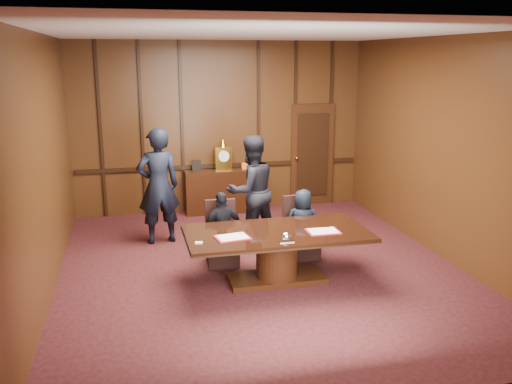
% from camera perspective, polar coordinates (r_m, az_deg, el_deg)
% --- Properties ---
extents(room, '(7.00, 7.04, 3.50)m').
position_cam_1_polar(room, '(8.08, 0.73, 3.71)').
color(room, black).
rests_on(room, ground).
extents(sideboard, '(1.60, 0.45, 1.54)m').
position_cam_1_polar(sideboard, '(11.32, -3.43, 0.29)').
color(sideboard, black).
rests_on(sideboard, ground).
extents(conference_table, '(2.62, 1.32, 0.76)m').
position_cam_1_polar(conference_table, '(7.82, 2.21, -5.88)').
color(conference_table, black).
rests_on(conference_table, ground).
extents(folder_left, '(0.51, 0.40, 0.02)m').
position_cam_1_polar(folder_left, '(7.46, -2.50, -4.78)').
color(folder_left, '#A20E18').
rests_on(folder_left, conference_table).
extents(folder_right, '(0.46, 0.34, 0.02)m').
position_cam_1_polar(folder_right, '(7.76, 7.07, -4.12)').
color(folder_right, '#A20E18').
rests_on(folder_right, conference_table).
extents(inkstand, '(0.20, 0.14, 0.12)m').
position_cam_1_polar(inkstand, '(7.31, 3.18, -4.80)').
color(inkstand, white).
rests_on(inkstand, conference_table).
extents(notepad, '(0.11, 0.08, 0.01)m').
position_cam_1_polar(notepad, '(7.28, -6.04, -5.32)').
color(notepad, '#E3D96F').
rests_on(notepad, conference_table).
extents(chair_left, '(0.50, 0.50, 0.99)m').
position_cam_1_polar(chair_left, '(8.57, -3.58, -5.63)').
color(chair_left, black).
rests_on(chair_left, ground).
extents(chair_right, '(0.54, 0.54, 0.99)m').
position_cam_1_polar(chair_right, '(8.86, 4.73, -4.98)').
color(chair_right, black).
rests_on(chair_right, ground).
extents(signatory_left, '(0.74, 0.43, 1.18)m').
position_cam_1_polar(signatory_left, '(8.40, -3.53, -3.90)').
color(signatory_left, black).
rests_on(signatory_left, ground).
extents(signatory_right, '(0.65, 0.53, 1.14)m').
position_cam_1_polar(signatory_right, '(8.70, 4.95, -3.40)').
color(signatory_right, black).
rests_on(signatory_right, ground).
extents(witness_left, '(0.81, 0.60, 2.02)m').
position_cam_1_polar(witness_left, '(9.46, -10.24, 0.62)').
color(witness_left, black).
rests_on(witness_left, ground).
extents(witness_right, '(1.10, 0.97, 1.90)m').
position_cam_1_polar(witness_right, '(9.26, -0.52, 0.15)').
color(witness_right, black).
rests_on(witness_right, ground).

